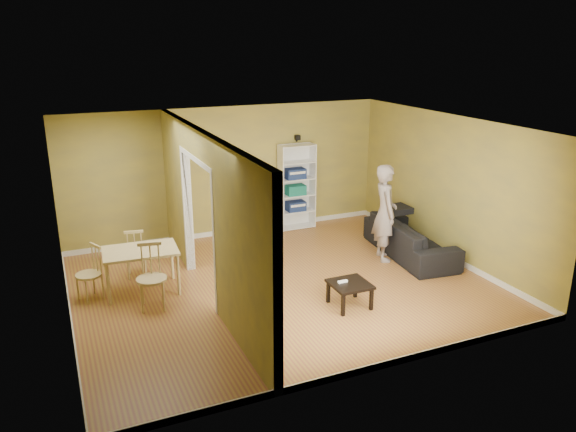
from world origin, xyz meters
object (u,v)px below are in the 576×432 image
(dining_table, at_px, (140,254))
(coffee_table, at_px, (350,286))
(bookshelf, at_px, (296,186))
(person, at_px, (385,205))
(sofa, at_px, (411,233))
(chair_left, at_px, (89,273))
(chair_near, at_px, (151,277))
(chair_far, at_px, (136,252))

(dining_table, bearing_deg, coffee_table, -32.64)
(bookshelf, bearing_deg, person, -72.57)
(person, height_order, dining_table, person)
(sofa, xyz_separation_m, coffee_table, (-2.06, -1.38, -0.10))
(sofa, bearing_deg, chair_left, 91.98)
(person, height_order, coffee_table, person)
(dining_table, height_order, chair_near, chair_near)
(bookshelf, height_order, chair_far, bookshelf)
(sofa, relative_size, chair_near, 2.27)
(sofa, relative_size, dining_table, 1.96)
(coffee_table, distance_m, chair_far, 3.66)
(person, bearing_deg, dining_table, 101.58)
(sofa, relative_size, coffee_table, 3.94)
(sofa, bearing_deg, person, 91.92)
(coffee_table, relative_size, chair_far, 0.65)
(bookshelf, xyz_separation_m, coffee_table, (-0.79, -3.71, -0.57))
(person, relative_size, chair_near, 2.10)
(person, height_order, chair_left, person)
(person, bearing_deg, coffee_table, 149.63)
(chair_left, bearing_deg, chair_far, 102.92)
(sofa, xyz_separation_m, chair_far, (-4.80, 1.04, 0.01))
(coffee_table, height_order, dining_table, dining_table)
(bookshelf, height_order, dining_table, bookshelf)
(dining_table, height_order, chair_far, chair_far)
(chair_left, relative_size, chair_far, 1.00)
(chair_left, bearing_deg, dining_table, 63.06)
(person, relative_size, dining_table, 1.81)
(chair_far, bearing_deg, chair_left, 47.87)
(person, bearing_deg, sofa, -78.17)
(person, distance_m, chair_near, 4.26)
(dining_table, relative_size, chair_far, 1.30)
(chair_far, bearing_deg, person, 177.33)
(person, xyz_separation_m, chair_left, (-5.05, 0.38, -0.60))
(dining_table, distance_m, chair_near, 0.65)
(person, bearing_deg, chair_left, 101.91)
(bookshelf, bearing_deg, chair_left, -156.26)
(chair_left, height_order, chair_far, chair_far)
(chair_near, relative_size, chair_far, 1.13)
(person, relative_size, bookshelf, 1.16)
(bookshelf, bearing_deg, sofa, -61.27)
(sofa, distance_m, bookshelf, 2.69)
(chair_left, bearing_deg, chair_near, 26.71)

